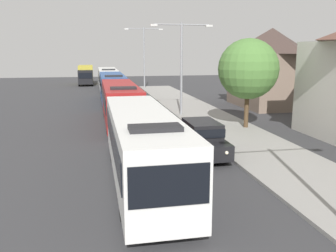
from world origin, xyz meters
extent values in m
cube|color=silver|center=(-1.30, 13.53, 1.70)|extent=(2.50, 11.68, 2.70)
cube|color=black|center=(-0.03, 13.53, 2.05)|extent=(0.04, 10.74, 1.00)
cube|color=black|center=(-2.57, 13.53, 2.05)|extent=(0.04, 10.74, 1.00)
cube|color=black|center=(-1.30, 7.67, 2.00)|extent=(2.30, 0.04, 1.20)
cube|color=navy|center=(-0.02, 13.53, 0.90)|extent=(0.03, 11.09, 0.36)
cube|color=black|center=(-1.30, 10.02, 3.13)|extent=(1.75, 0.90, 0.16)
cylinder|color=black|center=(-0.20, 9.90, 0.50)|extent=(0.28, 1.00, 1.00)
cylinder|color=black|center=(-2.40, 9.90, 0.50)|extent=(0.28, 1.00, 1.00)
cylinder|color=black|center=(-0.20, 16.74, 0.50)|extent=(0.28, 1.00, 1.00)
cylinder|color=black|center=(-2.40, 16.74, 0.50)|extent=(0.28, 1.00, 1.00)
cube|color=maroon|center=(-1.30, 26.68, 1.70)|extent=(2.50, 11.42, 2.70)
cube|color=black|center=(-0.03, 26.68, 2.05)|extent=(0.04, 10.51, 1.00)
cube|color=black|center=(-2.57, 26.68, 2.05)|extent=(0.04, 10.51, 1.00)
cube|color=black|center=(-1.30, 20.95, 2.00)|extent=(2.30, 0.04, 1.20)
cube|color=navy|center=(-0.02, 26.68, 0.90)|extent=(0.03, 10.85, 0.36)
cube|color=black|center=(-1.30, 23.25, 3.13)|extent=(1.75, 0.90, 0.16)
cylinder|color=black|center=(-0.20, 23.14, 0.50)|extent=(0.28, 1.00, 1.00)
cylinder|color=black|center=(-2.40, 23.14, 0.50)|extent=(0.28, 1.00, 1.00)
cylinder|color=black|center=(-0.20, 29.82, 0.50)|extent=(0.28, 1.00, 1.00)
cylinder|color=black|center=(-2.40, 29.82, 0.50)|extent=(0.28, 1.00, 1.00)
cube|color=#284C8C|center=(-1.30, 38.91, 1.70)|extent=(2.50, 11.55, 2.70)
cube|color=black|center=(-0.03, 38.91, 2.05)|extent=(0.04, 10.63, 1.00)
cube|color=black|center=(-2.57, 38.91, 2.05)|extent=(0.04, 10.63, 1.00)
cube|color=black|center=(-1.30, 33.12, 2.00)|extent=(2.30, 0.04, 1.20)
cube|color=gold|center=(-0.02, 38.91, 0.90)|extent=(0.03, 10.97, 0.36)
cube|color=black|center=(-1.30, 35.45, 3.13)|extent=(1.75, 0.90, 0.16)
cylinder|color=black|center=(-0.20, 35.33, 0.50)|extent=(0.28, 1.00, 1.00)
cylinder|color=black|center=(-2.40, 35.33, 0.50)|extent=(0.28, 1.00, 1.00)
cylinder|color=black|center=(-0.20, 42.09, 0.50)|extent=(0.28, 1.00, 1.00)
cylinder|color=black|center=(-2.40, 42.09, 0.50)|extent=(0.28, 1.00, 1.00)
cube|color=silver|center=(-1.30, 51.57, 1.70)|extent=(2.50, 11.42, 2.70)
cube|color=black|center=(-0.03, 51.57, 2.05)|extent=(0.04, 10.51, 1.00)
cube|color=black|center=(-2.57, 51.57, 2.05)|extent=(0.04, 10.51, 1.00)
cube|color=black|center=(-1.30, 45.84, 2.00)|extent=(2.30, 0.04, 1.20)
cube|color=gold|center=(-0.02, 51.57, 0.90)|extent=(0.03, 10.85, 0.36)
cube|color=black|center=(-1.30, 48.15, 3.13)|extent=(1.75, 0.90, 0.16)
cylinder|color=black|center=(-0.20, 48.03, 0.50)|extent=(0.28, 1.00, 1.00)
cylinder|color=black|center=(-2.40, 48.03, 0.50)|extent=(0.28, 1.00, 1.00)
cylinder|color=black|center=(-0.20, 54.71, 0.50)|extent=(0.28, 1.00, 1.00)
cylinder|color=black|center=(-2.40, 54.71, 0.50)|extent=(0.28, 1.00, 1.00)
cube|color=black|center=(2.40, 16.76, 0.70)|extent=(1.84, 4.65, 0.80)
cube|color=black|center=(2.40, 16.91, 1.50)|extent=(1.62, 2.69, 0.80)
cube|color=black|center=(2.40, 16.91, 1.50)|extent=(1.66, 2.79, 0.44)
sphere|color=#F9EFCC|center=(1.89, 14.42, 0.80)|extent=(0.18, 0.18, 0.18)
sphere|color=#F9EFCC|center=(2.91, 14.42, 0.80)|extent=(0.18, 0.18, 0.18)
cylinder|color=black|center=(1.58, 15.32, 0.35)|extent=(0.22, 0.70, 0.70)
cylinder|color=black|center=(3.22, 15.32, 0.35)|extent=(0.22, 0.70, 0.70)
cylinder|color=black|center=(1.58, 18.20, 0.35)|extent=(0.22, 0.70, 0.70)
cylinder|color=black|center=(3.22, 18.20, 0.35)|extent=(0.22, 0.70, 0.70)
cube|color=black|center=(-4.60, 58.31, 1.45)|extent=(2.30, 1.80, 2.20)
cube|color=gold|center=(-4.60, 62.09, 1.80)|extent=(2.35, 5.76, 2.70)
cube|color=black|center=(-4.60, 57.39, 1.75)|extent=(2.07, 0.04, 0.90)
cylinder|color=black|center=(-5.63, 58.31, 0.45)|extent=(0.26, 0.90, 0.90)
cylinder|color=black|center=(-3.57, 58.31, 0.45)|extent=(0.26, 0.90, 0.90)
cylinder|color=black|center=(-5.63, 63.27, 0.45)|extent=(0.26, 0.90, 0.90)
cylinder|color=black|center=(-3.57, 63.27, 0.45)|extent=(0.26, 0.90, 0.90)
cylinder|color=gray|center=(4.10, 28.86, 4.04)|extent=(0.20, 0.20, 7.79)
cylinder|color=gray|center=(2.92, 28.86, 7.74)|extent=(2.36, 0.10, 0.10)
cube|color=silver|center=(1.74, 28.86, 7.66)|extent=(0.56, 0.28, 0.16)
cylinder|color=gray|center=(5.28, 28.86, 7.74)|extent=(2.36, 0.10, 0.10)
cube|color=silver|center=(6.46, 28.86, 7.66)|extent=(0.56, 0.28, 0.16)
cylinder|color=gray|center=(4.10, 52.46, 4.54)|extent=(0.20, 0.20, 8.78)
cylinder|color=gray|center=(2.85, 52.46, 8.73)|extent=(2.51, 0.10, 0.10)
cube|color=silver|center=(1.59, 52.46, 8.65)|extent=(0.56, 0.28, 0.16)
cylinder|color=gray|center=(5.35, 52.46, 8.73)|extent=(2.51, 0.10, 0.10)
cube|color=silver|center=(6.61, 52.46, 8.65)|extent=(0.56, 0.28, 0.16)
cylinder|color=#4C3823|center=(7.49, 22.76, 1.40)|extent=(0.32, 0.32, 2.49)
sphere|color=#4C7A38|center=(7.49, 22.76, 4.35)|extent=(4.28, 4.28, 4.28)
cube|color=#7A6656|center=(14.31, 32.78, 2.68)|extent=(6.03, 8.23, 5.36)
pyramid|color=#42332D|center=(14.31, 32.78, 6.59)|extent=(6.34, 8.64, 2.47)
camera|label=1|loc=(-3.20, -1.54, 5.63)|focal=38.85mm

